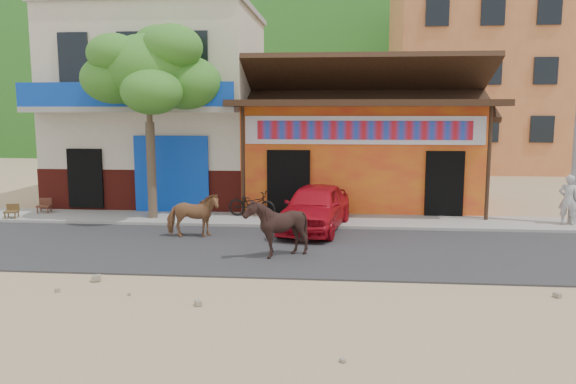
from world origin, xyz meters
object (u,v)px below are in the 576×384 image
(pedestrian, at_px, (568,200))
(cafe_chair_left, at_px, (44,199))
(scooter, at_px, (252,204))
(cafe_chair_right, at_px, (11,205))
(cow_tan, at_px, (193,215))
(cow_dark, at_px, (277,227))
(red_car, at_px, (315,207))
(tree, at_px, (150,122))

(pedestrian, relative_size, cafe_chair_left, 1.71)
(scooter, height_order, cafe_chair_right, scooter)
(cafe_chair_left, relative_size, cafe_chair_right, 1.08)
(pedestrian, bearing_deg, scooter, 16.55)
(cow_tan, height_order, pedestrian, pedestrian)
(cow_dark, distance_m, scooter, 4.75)
(cow_dark, distance_m, red_car, 3.23)
(tree, relative_size, cafe_chair_right, 7.40)
(cow_tan, xyz_separation_m, cafe_chair_right, (-6.29, 1.76, -0.12))
(pedestrian, height_order, cafe_chair_right, pedestrian)
(scooter, bearing_deg, cafe_chair_right, 111.27)
(tree, xyz_separation_m, cow_tan, (1.89, -2.26, -2.48))
(red_car, height_order, scooter, red_car)
(cow_dark, bearing_deg, cafe_chair_left, -108.93)
(cow_tan, distance_m, scooter, 2.94)
(red_car, xyz_separation_m, scooter, (-2.07, 1.42, -0.17))
(cow_tan, bearing_deg, scooter, -35.59)
(scooter, xyz_separation_m, pedestrian, (9.50, -0.36, 0.32))
(scooter, distance_m, cafe_chair_right, 7.56)
(cafe_chair_left, bearing_deg, tree, -18.35)
(cow_tan, distance_m, pedestrian, 10.96)
(cafe_chair_right, bearing_deg, cow_dark, -35.92)
(cow_tan, bearing_deg, cow_dark, -138.22)
(cow_tan, relative_size, cow_dark, 1.00)
(cow_dark, relative_size, pedestrian, 0.96)
(cow_dark, distance_m, cafe_chair_right, 9.53)
(pedestrian, bearing_deg, cow_dark, 45.84)
(cow_dark, xyz_separation_m, scooter, (-1.30, 4.56, -0.21))
(cow_tan, relative_size, pedestrian, 0.96)
(cow_dark, bearing_deg, tree, -122.81)
(cafe_chair_right, bearing_deg, scooter, -6.45)
(tree, distance_m, cafe_chair_right, 5.13)
(scooter, bearing_deg, cow_tan, 170.02)
(pedestrian, bearing_deg, tree, 18.99)
(cafe_chair_left, bearing_deg, red_car, -20.26)
(cow_dark, bearing_deg, red_car, 176.65)
(cow_tan, height_order, scooter, cow_tan)
(scooter, bearing_deg, red_car, -110.19)
(tree, height_order, red_car, tree)
(cafe_chair_left, xyz_separation_m, cafe_chair_right, (-0.52, -1.02, -0.03))
(tree, distance_m, cow_dark, 6.49)
(pedestrian, relative_size, cafe_chair_right, 1.84)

